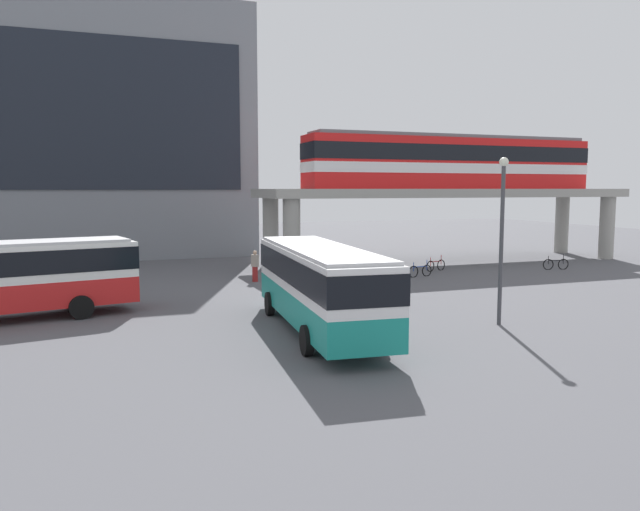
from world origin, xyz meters
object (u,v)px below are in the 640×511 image
(bus_main, at_px, (319,280))
(bicycle_red, at_px, (436,265))
(station_building, at_px, (60,131))
(bicycle_silver, at_px, (375,275))
(bicycle_blue, at_px, (420,271))
(bicycle_brown, at_px, (378,269))
(pedestrian_near_building, at_px, (255,267))
(bicycle_black, at_px, (556,264))
(train, at_px, (451,161))

(bus_main, distance_m, bicycle_red, 19.01)
(bus_main, bearing_deg, station_building, 107.76)
(bicycle_silver, xyz_separation_m, bicycle_blue, (3.41, 0.78, 0.00))
(bicycle_brown, xyz_separation_m, bicycle_blue, (2.04, -1.70, 0.00))
(bicycle_silver, bearing_deg, bicycle_brown, 60.94)
(bus_main, distance_m, pedestrian_near_building, 13.21)
(station_building, distance_m, bus_main, 33.84)
(bus_main, relative_size, bicycle_black, 6.40)
(bus_main, height_order, bicycle_blue, bus_main)
(bicycle_blue, height_order, pedestrian_near_building, pedestrian_near_building)
(train, relative_size, bicycle_brown, 12.71)
(station_building, xyz_separation_m, train, (26.72, -13.61, -2.47))
(station_building, height_order, pedestrian_near_building, station_building)
(pedestrian_near_building, bearing_deg, bicycle_silver, -19.20)
(bicycle_black, height_order, pedestrian_near_building, pedestrian_near_building)
(bicycle_red, bearing_deg, bicycle_brown, -175.51)
(bicycle_black, distance_m, bicycle_red, 8.14)
(train, bearing_deg, station_building, 153.01)
(bus_main, relative_size, bicycle_red, 6.55)
(bus_main, height_order, bicycle_brown, bus_main)
(train, xyz_separation_m, bus_main, (-16.68, -17.75, -5.33))
(station_building, height_order, bicycle_blue, station_building)
(bicycle_blue, distance_m, pedestrian_near_building, 10.10)
(bicycle_black, xyz_separation_m, bicycle_red, (-7.85, 2.16, 0.00))
(bus_main, xyz_separation_m, bicycle_black, (20.96, 11.50, -1.63))
(station_building, bearing_deg, bicycle_red, -37.39)
(bicycle_silver, xyz_separation_m, bicycle_brown, (1.37, 2.47, 0.00))
(bicycle_red, bearing_deg, bicycle_blue, -138.51)
(station_building, bearing_deg, bicycle_brown, -43.79)
(bicycle_silver, distance_m, bicycle_blue, 3.50)
(bicycle_black, relative_size, bicycle_blue, 0.99)
(station_building, height_order, bicycle_red, station_building)
(station_building, distance_m, bicycle_blue, 30.22)
(bus_main, height_order, bicycle_red, bus_main)
(bicycle_black, relative_size, pedestrian_near_building, 0.97)
(pedestrian_near_building, bearing_deg, train, 16.24)
(bus_main, relative_size, bicycle_silver, 6.78)
(bus_main, height_order, bicycle_silver, bus_main)
(station_building, distance_m, pedestrian_near_building, 23.02)
(train, xyz_separation_m, bicycle_brown, (-7.90, -4.43, -6.96))
(bicycle_silver, distance_m, bicycle_red, 6.37)
(bicycle_black, bearing_deg, bicycle_red, 164.60)
(bicycle_red, bearing_deg, bus_main, -133.82)
(bicycle_red, height_order, bicycle_brown, same)
(bicycle_black, bearing_deg, bicycle_brown, 171.50)
(train, distance_m, pedestrian_near_building, 17.72)
(station_building, bearing_deg, train, -26.99)
(bus_main, bearing_deg, bicycle_silver, 55.71)
(bicycle_red, bearing_deg, bicycle_black, -15.40)
(bicycle_black, distance_m, bicycle_blue, 10.15)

